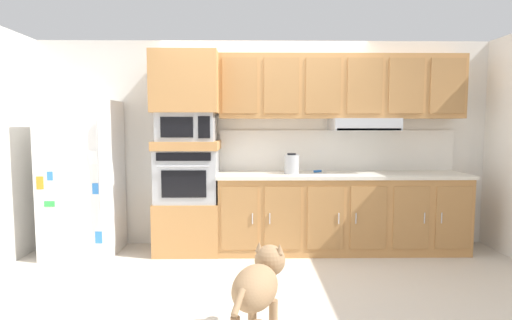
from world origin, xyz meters
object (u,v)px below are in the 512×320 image
refrigerator (83,178)px  built_in_oven (188,175)px  microwave (187,127)px  screwdriver (318,171)px  dog (259,285)px  electric_kettle (292,164)px

refrigerator → built_in_oven: size_ratio=2.51×
built_in_oven → refrigerator: bearing=-176.8°
microwave → screwdriver: 1.62m
screwdriver → dog: (-0.75, -2.24, -0.47)m
refrigerator → electric_kettle: (2.40, 0.02, 0.15)m
screwdriver → built_in_oven: bearing=-177.0°
microwave → screwdriver: size_ratio=3.96×
built_in_oven → screwdriver: 1.54m
electric_kettle → built_in_oven: bearing=177.8°
built_in_oven → electric_kettle: built_in_oven is taller
dog → microwave: bearing=40.0°
electric_kettle → dog: size_ratio=0.30×
electric_kettle → dog: 2.23m
refrigerator → screwdriver: (2.73, 0.15, 0.05)m
microwave → electric_kettle: bearing=-2.2°
screwdriver → refrigerator: bearing=-176.9°
microwave → electric_kettle: 1.28m
electric_kettle → refrigerator: bearing=-179.5°
microwave → built_in_oven: bearing=179.2°
built_in_oven → screwdriver: built_in_oven is taller
refrigerator → dog: (1.98, -2.09, -0.42)m
refrigerator → screwdriver: size_ratio=10.82×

